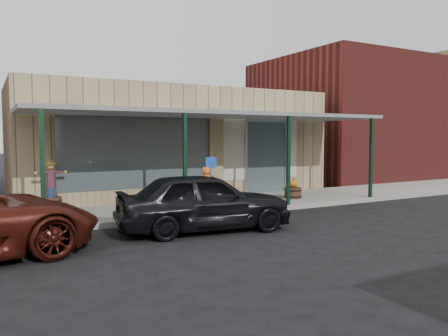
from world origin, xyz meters
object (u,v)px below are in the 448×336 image
handicap_sign (211,176)px  parked_sedan (204,201)px  barrel_scarecrow (51,193)px  barrel_pumpkin (293,191)px

handicap_sign → parked_sedan: size_ratio=0.35×
barrel_scarecrow → barrel_pumpkin: bearing=2.9°
handicap_sign → barrel_pumpkin: bearing=31.8°
barrel_pumpkin → handicap_sign: size_ratio=0.44×
barrel_pumpkin → parked_sedan: 5.54m
barrel_pumpkin → handicap_sign: (-3.63, -0.71, 0.77)m
barrel_scarecrow → parked_sedan: size_ratio=0.34×
barrel_scarecrow → barrel_pumpkin: barrel_scarecrow is taller
barrel_scarecrow → handicap_sign: (4.23, -2.13, 0.51)m
handicap_sign → barrel_scarecrow: bearing=173.9°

